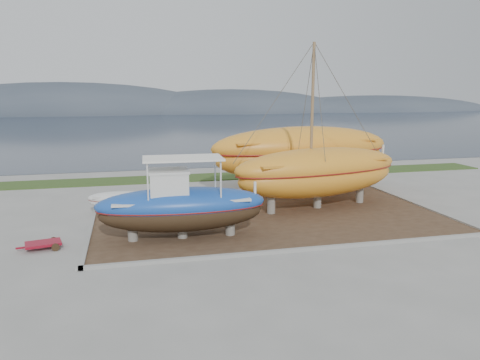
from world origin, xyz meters
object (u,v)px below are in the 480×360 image
object	(u,v)px
orange_sailboat	(320,128)
orange_bare_hull	(302,159)
white_dinghy	(124,203)
red_trailer	(43,246)
blue_caique	(182,198)

from	to	relation	value
orange_sailboat	orange_bare_hull	size ratio (longest dim) A/B	0.83
white_dinghy	red_trailer	distance (m)	6.01
orange_sailboat	orange_bare_hull	bearing A→B (deg)	68.15
white_dinghy	orange_sailboat	distance (m)	11.48
orange_bare_hull	white_dinghy	bearing A→B (deg)	-167.48
blue_caique	red_trailer	bearing A→B (deg)	-177.89
blue_caique	red_trailer	xyz separation A→B (m)	(-5.92, 0.00, -1.74)
white_dinghy	red_trailer	bearing A→B (deg)	-108.49
orange_bare_hull	red_trailer	world-z (taller)	orange_bare_hull
orange_sailboat	blue_caique	bearing A→B (deg)	-166.92
orange_bare_hull	red_trailer	bearing A→B (deg)	-155.04
orange_sailboat	red_trailer	distance (m)	15.20
blue_caique	orange_sailboat	bearing A→B (deg)	26.82
blue_caique	orange_sailboat	size ratio (longest dim) A/B	0.73
red_trailer	blue_caique	bearing A→B (deg)	-12.27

